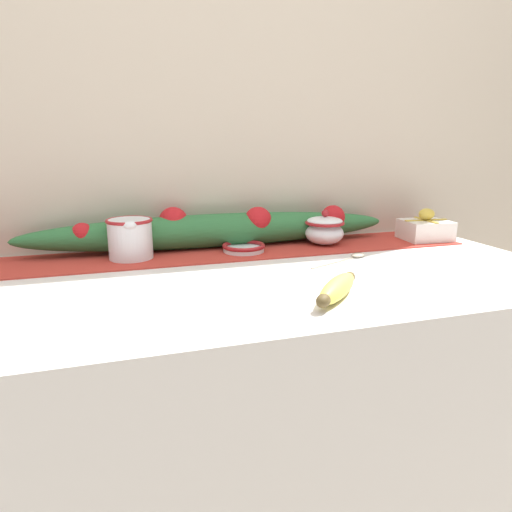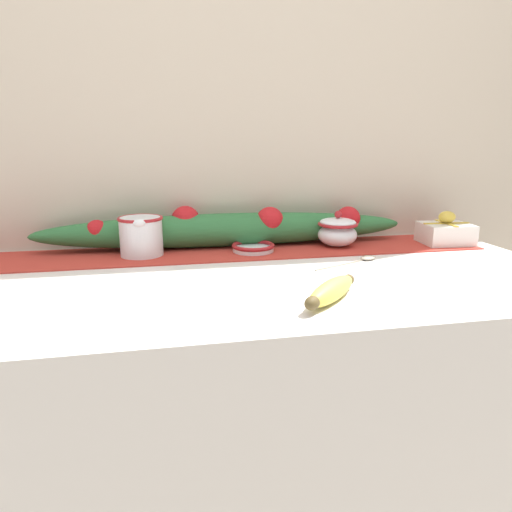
% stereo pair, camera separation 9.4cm
% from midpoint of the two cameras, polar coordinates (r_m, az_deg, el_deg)
% --- Properties ---
extents(countertop, '(1.45, 0.66, 0.93)m').
position_cam_midpoint_polar(countertop, '(1.20, -3.88, -24.45)').
color(countertop, silver).
rests_on(countertop, ground_plane).
extents(back_wall, '(2.25, 0.04, 2.40)m').
position_cam_midpoint_polar(back_wall, '(1.28, -8.20, 13.37)').
color(back_wall, beige).
rests_on(back_wall, ground_plane).
extents(table_runner, '(1.33, 0.21, 0.00)m').
position_cam_midpoint_polar(table_runner, '(1.18, -6.70, 0.44)').
color(table_runner, '#B23328').
rests_on(table_runner, countertop).
extents(cream_pitcher, '(0.11, 0.13, 0.10)m').
position_cam_midpoint_polar(cream_pitcher, '(1.15, -17.72, 2.26)').
color(cream_pitcher, white).
rests_on(cream_pitcher, countertop).
extents(sugar_bowl, '(0.11, 0.11, 0.10)m').
position_cam_midpoint_polar(sugar_bowl, '(1.26, 6.46, 3.28)').
color(sugar_bowl, white).
rests_on(sugar_bowl, countertop).
extents(small_dish, '(0.11, 0.11, 0.02)m').
position_cam_midpoint_polar(small_dish, '(1.18, -3.83, 1.04)').
color(small_dish, white).
rests_on(small_dish, countertop).
extents(banana, '(0.15, 0.15, 0.04)m').
position_cam_midpoint_polar(banana, '(0.83, 6.97, -4.07)').
color(banana, '#DBCC4C').
rests_on(banana, countertop).
extents(spoon, '(0.18, 0.09, 0.01)m').
position_cam_midpoint_polar(spoon, '(1.14, 9.97, -0.03)').
color(spoon, '#A89E89').
rests_on(spoon, countertop).
extents(gift_box, '(0.14, 0.12, 0.09)m').
position_cam_midpoint_polar(gift_box, '(1.39, 18.63, 3.23)').
color(gift_box, silver).
rests_on(gift_box, countertop).
extents(poinsettia_garland, '(1.00, 0.10, 0.11)m').
position_cam_midpoint_polar(poinsettia_garland, '(1.23, -7.03, 3.31)').
color(poinsettia_garland, '#2D6B38').
rests_on(poinsettia_garland, countertop).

